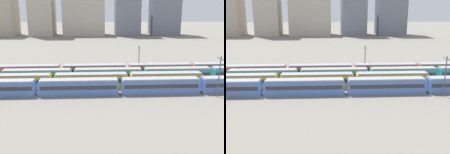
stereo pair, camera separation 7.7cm
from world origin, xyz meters
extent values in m
plane|color=slate|center=(0.00, 7.80, 0.00)|extent=(600.00, 600.00, 0.00)
cube|color=#4C70BC|center=(10.36, 0.00, 1.70)|extent=(18.00, 3.00, 3.40)
cube|color=#2D2D33|center=(10.36, 0.00, 2.11)|extent=(17.20, 3.06, 0.90)
cube|color=#939399|center=(10.36, 0.00, 3.57)|extent=(17.60, 2.70, 0.35)
cube|color=#4C70BC|center=(29.26, 0.00, 1.70)|extent=(18.00, 3.00, 3.40)
cube|color=#2D2D33|center=(29.26, 0.00, 2.11)|extent=(17.20, 3.06, 0.90)
cube|color=#939399|center=(29.26, 0.00, 3.57)|extent=(17.60, 2.70, 0.35)
cube|color=yellow|center=(-5.85, 5.20, 1.70)|extent=(18.00, 3.00, 3.40)
cube|color=#2D2D33|center=(-5.85, 5.20, 2.11)|extent=(17.20, 3.06, 0.90)
cube|color=#939399|center=(-5.85, 5.20, 3.57)|extent=(17.60, 2.70, 0.35)
cube|color=yellow|center=(13.05, 5.20, 1.70)|extent=(18.00, 3.00, 3.40)
cube|color=#2D2D33|center=(13.05, 5.20, 2.11)|extent=(17.20, 3.06, 0.90)
cube|color=#939399|center=(13.05, 5.20, 3.57)|extent=(17.60, 2.70, 0.35)
cube|color=yellow|center=(31.95, 5.20, 1.70)|extent=(18.00, 3.00, 3.40)
cube|color=#2D2D33|center=(31.95, 5.20, 2.11)|extent=(17.20, 3.06, 0.90)
cube|color=#939399|center=(31.95, 5.20, 3.57)|extent=(17.60, 2.70, 0.35)
cube|color=teal|center=(-1.37, 10.40, 1.70)|extent=(18.00, 3.00, 3.40)
cube|color=#2D2D33|center=(-1.37, 10.40, 2.11)|extent=(17.20, 3.06, 0.90)
cube|color=#939399|center=(-1.37, 10.40, 3.57)|extent=(17.60, 2.70, 0.35)
cube|color=teal|center=(17.53, 10.40, 1.70)|extent=(18.00, 3.00, 3.40)
cube|color=#2D2D33|center=(17.53, 10.40, 2.11)|extent=(17.20, 3.06, 0.90)
cube|color=#939399|center=(17.53, 10.40, 3.57)|extent=(17.60, 2.70, 0.35)
cube|color=teal|center=(36.43, 10.40, 1.70)|extent=(18.00, 3.00, 3.40)
cube|color=#2D2D33|center=(36.43, 10.40, 2.11)|extent=(17.20, 3.06, 0.90)
cube|color=#939399|center=(36.43, 10.40, 3.57)|extent=(17.60, 2.70, 0.35)
cube|color=#BC4C38|center=(-5.09, 15.60, 1.70)|extent=(18.00, 3.00, 3.40)
cube|color=#2D2D33|center=(-5.09, 15.60, 2.11)|extent=(17.20, 3.06, 0.90)
cube|color=#939399|center=(-5.09, 15.60, 3.57)|extent=(17.60, 2.70, 0.35)
cube|color=#BC4C38|center=(13.81, 15.60, 1.70)|extent=(18.00, 3.00, 3.40)
cube|color=#2D2D33|center=(13.81, 15.60, 2.11)|extent=(17.20, 3.06, 0.90)
cube|color=#939399|center=(13.81, 15.60, 3.57)|extent=(17.60, 2.70, 0.35)
cube|color=#BC4C38|center=(32.71, 15.60, 1.70)|extent=(18.00, 3.00, 3.40)
cube|color=#2D2D33|center=(32.71, 15.60, 2.11)|extent=(17.20, 3.06, 0.90)
cube|color=#939399|center=(32.71, 15.60, 3.57)|extent=(17.60, 2.70, 0.35)
cube|color=#BC4C38|center=(51.61, 15.60, 1.70)|extent=(18.00, 3.00, 3.40)
cube|color=#2D2D33|center=(51.61, 15.60, 2.11)|extent=(17.20, 3.06, 0.90)
cube|color=#939399|center=(51.61, 15.60, 3.57)|extent=(17.60, 2.70, 0.35)
cylinder|color=#4C4C51|center=(27.12, 18.68, 4.30)|extent=(0.24, 0.24, 8.60)
cube|color=#47474C|center=(27.12, 18.68, 8.00)|extent=(0.16, 3.20, 0.16)
cylinder|color=#4C4C51|center=(41.68, -3.06, 4.66)|extent=(0.24, 0.24, 9.32)
cube|color=#47474C|center=(41.68, -3.06, 8.72)|extent=(0.16, 3.20, 0.16)
cube|color=#A89989|center=(-51.21, 134.37, 18.00)|extent=(17.58, 19.93, 36.00)
cube|color=#B2A899|center=(5.51, 134.37, 13.02)|extent=(29.11, 18.85, 26.04)
cube|color=slate|center=(36.45, 134.37, 20.84)|extent=(17.17, 21.51, 41.68)
cube|color=slate|center=(63.71, 134.37, 21.87)|extent=(20.20, 16.59, 43.74)
camera|label=1|loc=(14.75, -57.66, 19.58)|focal=41.84mm
camera|label=2|loc=(14.82, -57.66, 19.58)|focal=41.84mm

